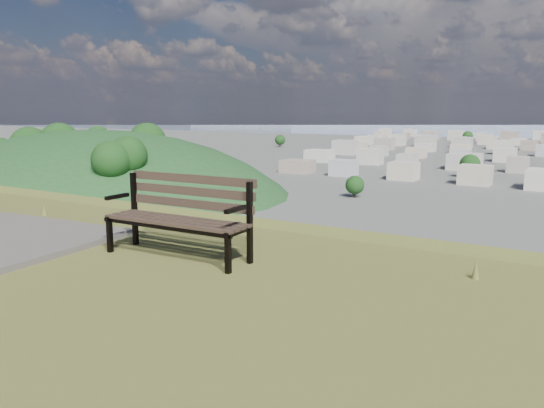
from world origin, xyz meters
The scene contains 3 objects.
park_bench centered at (-0.55, 2.35, 25.50)m, with size 1.72×0.60×0.89m.
green_wooded_hill centered at (-141.23, 118.69, 0.12)m, with size 158.70×126.96×79.35m.
city_trees centered at (-26.39, 319.00, 4.83)m, with size 406.52×387.20×9.98m.
Camera 1 is at (3.30, -1.99, 26.59)m, focal length 35.00 mm.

